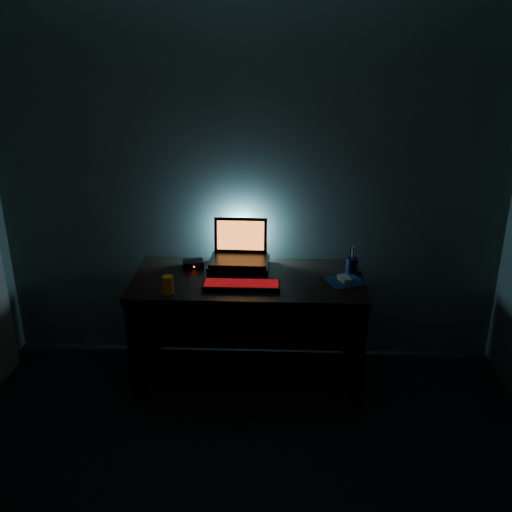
{
  "coord_description": "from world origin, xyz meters",
  "views": [
    {
      "loc": [
        0.2,
        -1.77,
        2.23
      ],
      "look_at": [
        0.05,
        1.57,
        0.92
      ],
      "focal_mm": 40.0,
      "sensor_mm": 36.0,
      "label": 1
    }
  ],
  "objects_px": {
    "pen_cup": "(352,265)",
    "juice_glass": "(168,285)",
    "router": "(193,264)",
    "keyboard": "(241,285)",
    "laptop": "(240,250)",
    "mouse": "(345,279)"
  },
  "relations": [
    {
      "from": "laptop",
      "to": "router",
      "type": "bearing_deg",
      "value": -174.41
    },
    {
      "from": "pen_cup",
      "to": "juice_glass",
      "type": "xyz_separation_m",
      "value": [
        -1.15,
        -0.37,
        0.0
      ]
    },
    {
      "from": "mouse",
      "to": "router",
      "type": "height_order",
      "value": "router"
    },
    {
      "from": "laptop",
      "to": "pen_cup",
      "type": "xyz_separation_m",
      "value": [
        0.75,
        -0.08,
        -0.07
      ]
    },
    {
      "from": "pen_cup",
      "to": "juice_glass",
      "type": "relative_size",
      "value": 0.92
    },
    {
      "from": "keyboard",
      "to": "juice_glass",
      "type": "distance_m",
      "value": 0.46
    },
    {
      "from": "router",
      "to": "pen_cup",
      "type": "bearing_deg",
      "value": -16.66
    },
    {
      "from": "pen_cup",
      "to": "router",
      "type": "xyz_separation_m",
      "value": [
        -1.06,
        0.06,
        -0.03
      ]
    },
    {
      "from": "mouse",
      "to": "router",
      "type": "xyz_separation_m",
      "value": [
        -1.0,
        0.21,
        0.0
      ]
    },
    {
      "from": "keyboard",
      "to": "juice_glass",
      "type": "relative_size",
      "value": 4.25
    },
    {
      "from": "mouse",
      "to": "pen_cup",
      "type": "xyz_separation_m",
      "value": [
        0.06,
        0.15,
        0.03
      ]
    },
    {
      "from": "laptop",
      "to": "juice_glass",
      "type": "xyz_separation_m",
      "value": [
        -0.41,
        -0.45,
        -0.06
      ]
    },
    {
      "from": "router",
      "to": "mouse",
      "type": "bearing_deg",
      "value": -25.28
    },
    {
      "from": "pen_cup",
      "to": "juice_glass",
      "type": "bearing_deg",
      "value": -162.18
    },
    {
      "from": "keyboard",
      "to": "juice_glass",
      "type": "bearing_deg",
      "value": -165.51
    },
    {
      "from": "laptop",
      "to": "router",
      "type": "relative_size",
      "value": 2.46
    },
    {
      "from": "pen_cup",
      "to": "keyboard",
      "type": "bearing_deg",
      "value": -160.07
    },
    {
      "from": "keyboard",
      "to": "juice_glass",
      "type": "height_order",
      "value": "juice_glass"
    },
    {
      "from": "keyboard",
      "to": "pen_cup",
      "type": "height_order",
      "value": "pen_cup"
    },
    {
      "from": "keyboard",
      "to": "laptop",
      "type": "bearing_deg",
      "value": 95.84
    },
    {
      "from": "pen_cup",
      "to": "juice_glass",
      "type": "distance_m",
      "value": 1.21
    },
    {
      "from": "mouse",
      "to": "pen_cup",
      "type": "height_order",
      "value": "pen_cup"
    }
  ]
}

